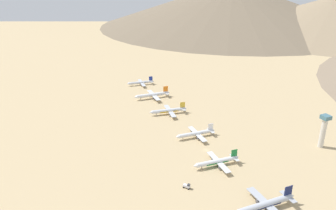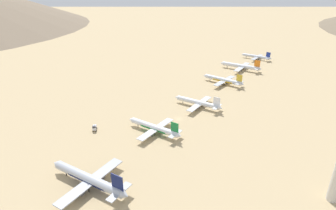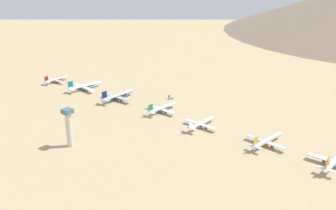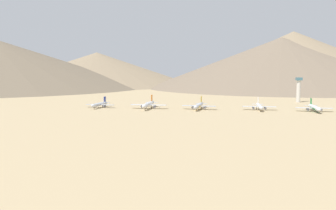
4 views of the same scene
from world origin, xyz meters
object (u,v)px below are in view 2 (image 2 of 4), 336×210
object	(u,v)px
parked_jet_3	(198,103)
service_truck	(94,128)
parked_jet_2	(223,80)
parked_jet_5	(89,179)
parked_jet_1	(241,66)
parked_jet_0	(256,57)
parked_jet_4	(154,128)

from	to	relation	value
parked_jet_3	service_truck	world-z (taller)	parked_jet_3
parked_jet_2	parked_jet_5	size ratio (longest dim) A/B	0.88
parked_jet_1	service_truck	xyz separation A→B (m)	(41.39, 179.34, -2.43)
parked_jet_0	parked_jet_2	bearing A→B (deg)	88.06
parked_jet_2	parked_jet_4	bearing A→B (deg)	87.42
parked_jet_5	parked_jet_3	bearing A→B (deg)	-93.01
parked_jet_4	service_truck	bearing A→B (deg)	25.70
parked_jet_2	parked_jet_3	size ratio (longest dim) A/B	1.05
parked_jet_3	parked_jet_5	xyz separation A→B (m)	(5.74, 109.18, 0.69)
parked_jet_3	parked_jet_2	bearing A→B (deg)	-87.78
parked_jet_1	service_truck	size ratio (longest dim) A/B	8.28
parked_jet_3	parked_jet_4	xyz separation A→B (m)	(7.29, 50.34, 0.01)
parked_jet_5	parked_jet_2	bearing A→B (deg)	-91.15
parked_jet_0	service_truck	distance (m)	236.51
parked_jet_0	parked_jet_3	bearing A→B (deg)	89.57
parked_jet_2	parked_jet_4	distance (m)	110.53
parked_jet_0	service_truck	xyz separation A→B (m)	(44.19, 232.34, -1.62)
parked_jet_4	parked_jet_2	bearing A→B (deg)	-92.58
parked_jet_2	parked_jet_5	xyz separation A→B (m)	(3.41, 169.26, 0.56)
parked_jet_4	parked_jet_0	bearing A→B (deg)	-92.27
parked_jet_4	parked_jet_5	world-z (taller)	parked_jet_5
parked_jet_4	parked_jet_3	bearing A→B (deg)	-98.24
parked_jet_0	parked_jet_2	xyz separation A→B (m)	(3.55, 104.75, 0.39)
parked_jet_2	parked_jet_1	bearing A→B (deg)	-90.82
parked_jet_1	parked_jet_0	bearing A→B (deg)	-93.03
parked_jet_4	parked_jet_5	size ratio (longest dim) A/B	0.86
parked_jet_1	parked_jet_2	xyz separation A→B (m)	(0.74, 51.75, -0.41)
parked_jet_3	parked_jet_1	bearing A→B (deg)	-89.19
parked_jet_3	parked_jet_4	size ratio (longest dim) A/B	0.98
parked_jet_2	service_truck	xyz separation A→B (m)	(40.64, 127.59, -2.02)
parked_jet_1	parked_jet_3	world-z (taller)	parked_jet_1
parked_jet_5	parked_jet_1	bearing A→B (deg)	-91.08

